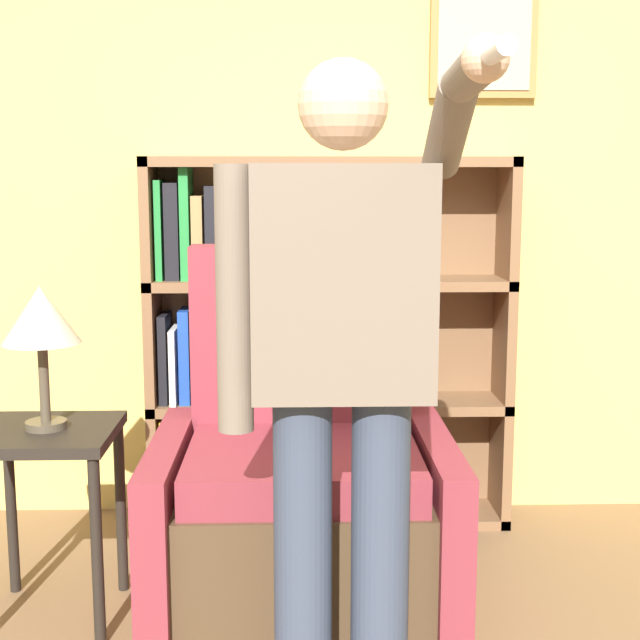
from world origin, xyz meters
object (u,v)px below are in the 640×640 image
at_px(bookcase, 292,346).
at_px(armchair, 303,497).
at_px(person_standing, 342,359).
at_px(side_table, 48,464).
at_px(table_lamp, 41,320).

bearing_deg(bookcase, armchair, -87.45).
relative_size(bookcase, person_standing, 0.88).
bearing_deg(person_standing, side_table, 146.15).
xyz_separation_m(side_table, table_lamp, (-0.00, 0.00, 0.47)).
xyz_separation_m(person_standing, table_lamp, (-0.91, 0.61, 0.00)).
xyz_separation_m(armchair, side_table, (-0.82, -0.06, 0.14)).
bearing_deg(side_table, table_lamp, 180.00).
bearing_deg(person_standing, bookcase, 95.00).
bearing_deg(armchair, person_standing, -82.23).
bearing_deg(bookcase, person_standing, -85.00).
xyz_separation_m(armchair, person_standing, (0.09, -0.67, 0.60)).
bearing_deg(table_lamp, person_standing, -33.85).
height_order(person_standing, table_lamp, person_standing).
distance_m(armchair, side_table, 0.83).
height_order(side_table, table_lamp, table_lamp).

